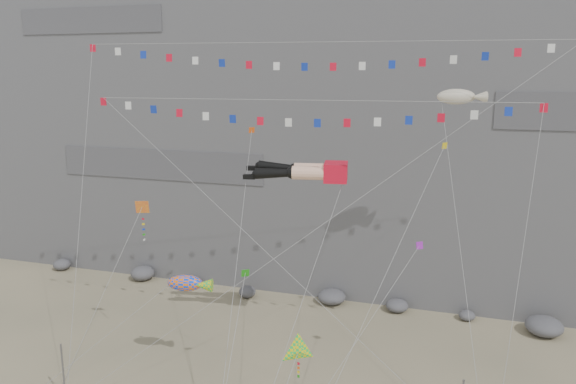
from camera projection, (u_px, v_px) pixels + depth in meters
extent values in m
cube|color=slate|center=(367.00, 35.00, 60.86)|extent=(80.00, 28.00, 50.00)
cylinder|color=slate|center=(63.00, 373.00, 36.05)|extent=(0.12, 0.12, 4.12)
cube|color=red|center=(336.00, 172.00, 39.80)|extent=(1.99, 2.48, 1.32)
cylinder|color=#FFC09F|center=(308.00, 173.00, 39.41)|extent=(2.37, 1.35, 0.97)
sphere|color=black|center=(292.00, 173.00, 39.55)|extent=(0.89, 0.89, 0.89)
cone|color=black|center=(274.00, 173.00, 39.73)|extent=(2.77, 1.27, 0.91)
cube|color=black|center=(249.00, 177.00, 40.01)|extent=(0.92, 0.53, 0.32)
cylinder|color=#FFC09F|center=(310.00, 170.00, 40.68)|extent=(2.37, 1.35, 0.97)
sphere|color=black|center=(294.00, 169.00, 40.82)|extent=(0.89, 0.89, 0.89)
cone|color=black|center=(277.00, 167.00, 40.96)|extent=(2.78, 1.27, 0.97)
cube|color=black|center=(253.00, 168.00, 41.20)|extent=(0.92, 0.53, 0.32)
cylinder|color=gray|center=(294.00, 307.00, 34.03)|extent=(0.03, 0.03, 21.31)
cylinder|color=gray|center=(197.00, 217.00, 37.42)|extent=(0.03, 0.03, 29.30)
cylinder|color=gray|center=(389.00, 266.00, 33.54)|extent=(0.03, 0.03, 24.00)
cylinder|color=gray|center=(100.00, 301.00, 38.01)|extent=(0.03, 0.03, 13.96)
cylinder|color=gray|center=(109.00, 339.00, 37.59)|extent=(0.03, 0.03, 12.45)
cylinder|color=gray|center=(470.00, 257.00, 35.17)|extent=(0.03, 0.03, 24.15)
cylinder|color=gray|center=(236.00, 270.00, 36.66)|extent=(0.03, 0.03, 23.23)
cylinder|color=gray|center=(354.00, 346.00, 33.30)|extent=(0.03, 0.03, 15.35)
cylinder|color=gray|center=(229.00, 367.00, 32.48)|extent=(0.03, 0.03, 11.68)
cylinder|color=gray|center=(377.00, 293.00, 33.61)|extent=(0.03, 0.03, 23.25)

